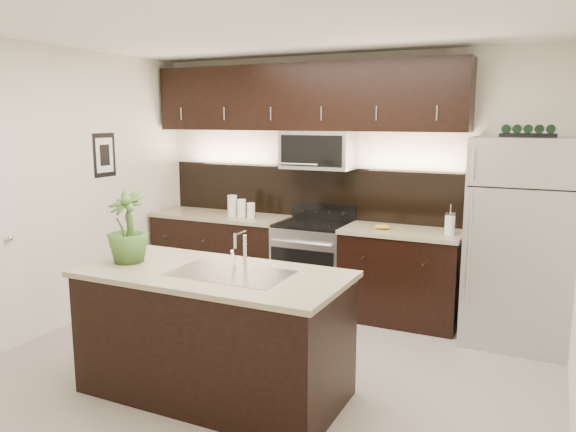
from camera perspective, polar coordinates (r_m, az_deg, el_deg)
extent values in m
plane|color=gray|center=(4.71, -2.91, -15.63)|extent=(4.50, 4.50, 0.00)
cube|color=silver|center=(6.12, 5.97, 3.46)|extent=(4.50, 0.02, 2.70)
cube|color=silver|center=(2.76, -23.46, -5.17)|extent=(4.50, 0.02, 2.70)
cube|color=silver|center=(5.73, -23.24, 2.27)|extent=(0.02, 4.00, 2.70)
cube|color=white|center=(4.31, -3.24, 18.84)|extent=(4.50, 4.00, 0.02)
sphere|color=silver|center=(5.44, -26.42, -2.06)|extent=(0.06, 0.06, 0.06)
cube|color=black|center=(6.21, -18.13, 5.90)|extent=(0.01, 0.32, 0.46)
cube|color=white|center=(6.21, -18.11, 5.90)|extent=(0.00, 0.24, 0.36)
cube|color=black|center=(6.62, -6.73, -3.98)|extent=(1.57, 0.62, 0.90)
cube|color=black|center=(5.80, 11.42, -6.11)|extent=(1.16, 0.62, 0.90)
cube|color=#B2B2B7|center=(6.09, 2.61, -5.15)|extent=(0.76, 0.62, 0.90)
cube|color=black|center=(5.99, 2.64, -0.85)|extent=(0.76, 0.60, 0.03)
cube|color=beige|center=(6.52, -6.81, 0.03)|extent=(1.59, 0.65, 0.04)
cube|color=beige|center=(5.69, 11.58, -1.56)|extent=(1.18, 0.65, 0.04)
cube|color=black|center=(6.29, 2.00, 2.49)|extent=(3.49, 0.02, 0.56)
cube|color=#B2B2B7|center=(6.00, 3.12, 6.72)|extent=(0.76, 0.40, 0.40)
cube|color=black|center=(6.10, 1.48, 11.96)|extent=(3.49, 0.33, 0.70)
cube|color=black|center=(4.26, -7.50, -11.94)|extent=(1.90, 0.90, 0.90)
cube|color=beige|center=(4.11, -7.65, -5.84)|extent=(1.96, 0.96, 0.04)
cube|color=silver|center=(4.03, -5.87, -5.76)|extent=(0.84, 0.50, 0.01)
cylinder|color=silver|center=(4.17, -4.39, -3.57)|extent=(0.03, 0.03, 0.24)
cylinder|color=silver|center=(4.08, -4.91, -1.72)|extent=(0.02, 0.14, 0.02)
cylinder|color=silver|center=(4.03, -5.40, -2.60)|extent=(0.02, 0.02, 0.10)
cube|color=#B2B2B7|center=(5.47, 22.55, -2.41)|extent=(0.90, 0.81, 1.87)
cube|color=black|center=(5.37, 23.23, 7.56)|extent=(0.46, 0.29, 0.03)
cylinder|color=black|center=(5.38, 21.38, 8.25)|extent=(0.08, 0.26, 0.08)
cylinder|color=black|center=(5.37, 22.32, 8.19)|extent=(0.08, 0.26, 0.08)
cylinder|color=black|center=(5.37, 23.27, 8.13)|extent=(0.08, 0.26, 0.08)
cylinder|color=black|center=(5.36, 24.21, 8.06)|extent=(0.08, 0.26, 0.08)
cylinder|color=black|center=(5.36, 25.16, 7.99)|extent=(0.08, 0.26, 0.08)
imported|color=#395D25|center=(4.44, -16.00, -1.04)|extent=(0.34, 0.34, 0.55)
cylinder|color=silver|center=(6.36, -5.67, 1.07)|extent=(0.11, 0.11, 0.24)
cylinder|color=silver|center=(6.29, -4.74, 0.79)|extent=(0.10, 0.10, 0.20)
cylinder|color=silver|center=(6.22, -3.78, 0.56)|extent=(0.09, 0.09, 0.17)
cylinder|color=silver|center=(5.53, 16.11, -0.86)|extent=(0.10, 0.10, 0.19)
cylinder|color=silver|center=(5.51, 16.16, 0.20)|extent=(0.10, 0.10, 0.02)
cylinder|color=silver|center=(5.50, 16.19, 0.69)|extent=(0.01, 0.01, 0.08)
ellipsoid|color=gold|center=(5.67, 9.11, -1.07)|extent=(0.19, 0.17, 0.05)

